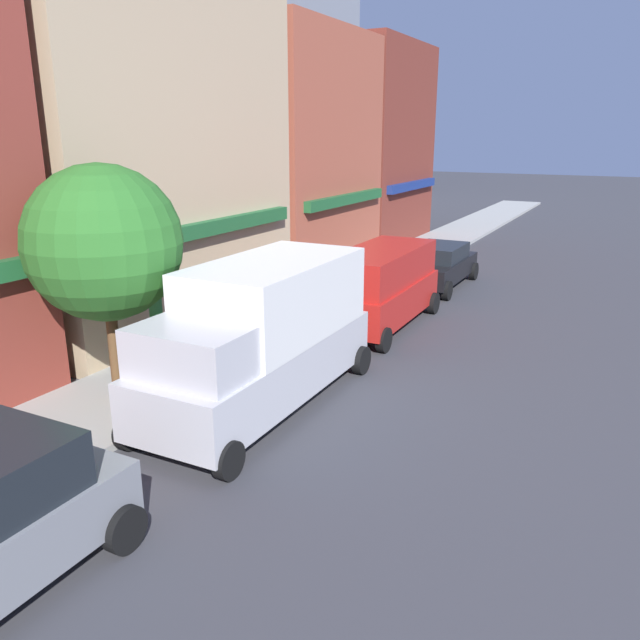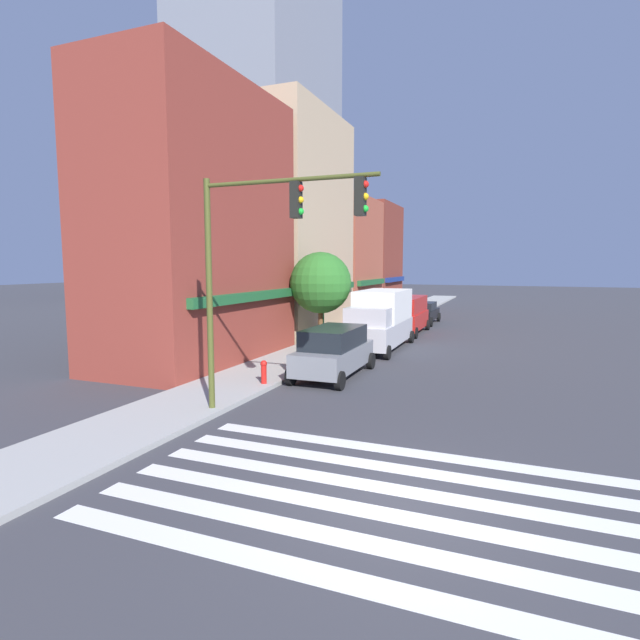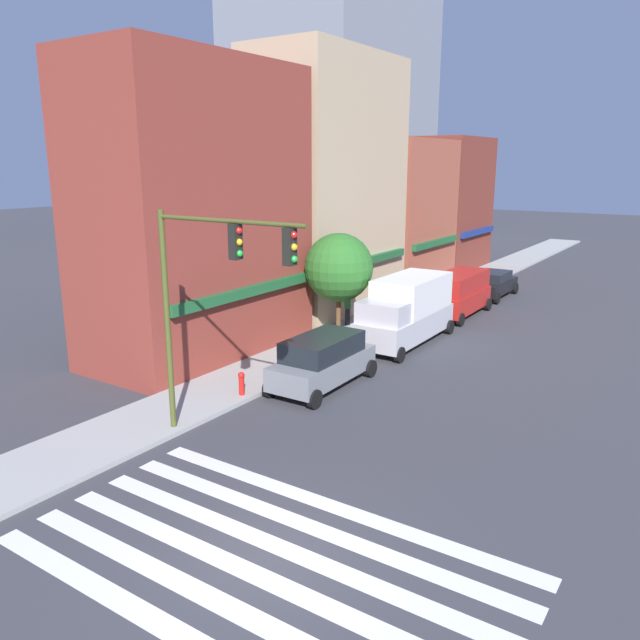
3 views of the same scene
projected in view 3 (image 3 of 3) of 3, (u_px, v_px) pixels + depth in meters
ground_plane at (264, 559)px, 13.15m from camera, size 200.00×200.00×0.00m
sidewalk_left at (51, 463)px, 17.16m from camera, size 120.00×3.00×0.15m
crosswalk_stripes at (264, 559)px, 13.15m from camera, size 5.60×10.80×0.01m
storefront_row at (344, 203)px, 35.52m from camera, size 35.42×5.30×13.66m
traffic_signal at (210, 281)px, 17.24m from camera, size 0.32×5.16×6.81m
suv_grey at (323, 360)px, 22.97m from camera, size 4.72×2.12×1.94m
box_truck_silver at (406, 309)px, 28.43m from camera, size 6.22×2.42×3.04m
van_red at (458, 292)px, 33.64m from camera, size 5.03×2.22×2.34m
sedan_black at (493, 284)px, 38.34m from camera, size 4.41×2.02×1.59m
pedestrian_green_top at (348, 307)px, 31.20m from camera, size 0.32×0.32×1.77m
fire_hydrant at (242, 382)px, 21.88m from camera, size 0.24×0.24×0.84m
street_tree at (339, 268)px, 28.37m from camera, size 3.14×3.14×4.87m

